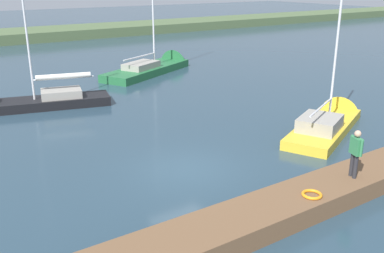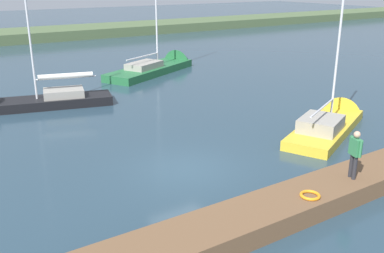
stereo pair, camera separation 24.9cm
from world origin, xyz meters
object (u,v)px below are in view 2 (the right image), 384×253
object	(u,v)px
sailboat_behind_pier	(30,104)
sailboat_near_dock	(333,122)
life_ring_buoy	(310,195)
person_on_dock	(355,151)
sailboat_outer_mooring	(163,68)

from	to	relation	value
sailboat_behind_pier	sailboat_near_dock	size ratio (longest dim) A/B	0.96
life_ring_buoy	person_on_dock	world-z (taller)	person_on_dock
life_ring_buoy	sailboat_near_dock	size ratio (longest dim) A/B	0.07
life_ring_buoy	sailboat_outer_mooring	distance (m)	24.45
sailboat_near_dock	person_on_dock	size ratio (longest dim) A/B	5.88
life_ring_buoy	sailboat_outer_mooring	world-z (taller)	sailboat_outer_mooring
sailboat_outer_mooring	person_on_dock	world-z (taller)	sailboat_outer_mooring
sailboat_behind_pier	sailboat_outer_mooring	xyz separation A→B (m)	(-12.19, -5.72, -0.05)
life_ring_buoy	sailboat_outer_mooring	xyz separation A→B (m)	(-7.69, -23.21, -0.53)
sailboat_near_dock	person_on_dock	world-z (taller)	sailboat_near_dock
life_ring_buoy	sailboat_near_dock	bearing A→B (deg)	-144.55
life_ring_buoy	sailboat_behind_pier	world-z (taller)	sailboat_behind_pier
life_ring_buoy	sailboat_outer_mooring	size ratio (longest dim) A/B	0.05
sailboat_near_dock	sailboat_outer_mooring	xyz separation A→B (m)	(0.26, -17.55, -0.01)
life_ring_buoy	person_on_dock	distance (m)	2.47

